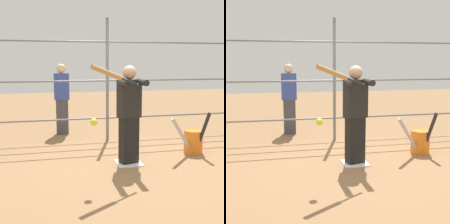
{
  "view_description": "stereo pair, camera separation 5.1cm",
  "coord_description": "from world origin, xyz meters",
  "views": [
    {
      "loc": [
        1.37,
        4.66,
        1.64
      ],
      "look_at": [
        0.35,
        0.31,
        0.91
      ],
      "focal_mm": 50.0,
      "sensor_mm": 36.0,
      "label": 1
    },
    {
      "loc": [
        1.32,
        4.68,
        1.64
      ],
      "look_at": [
        0.35,
        0.31,
        0.91
      ],
      "focal_mm": 50.0,
      "sensor_mm": 36.0,
      "label": 2
    }
  ],
  "objects": [
    {
      "name": "baseball_bat_swinging",
      "position": [
        0.44,
        0.63,
        1.47
      ],
      "size": [
        0.76,
        0.41,
        0.32
      ],
      "color": "black"
    },
    {
      "name": "fence_backstop",
      "position": [
        0.0,
        -1.6,
        1.25
      ],
      "size": [
        5.92,
        0.06,
        2.49
      ],
      "color": "slate",
      "rests_on": "ground"
    },
    {
      "name": "home_plate",
      "position": [
        0.0,
        0.0,
        0.01
      ],
      "size": [
        0.4,
        0.4,
        0.02
      ],
      "color": "white",
      "rests_on": "ground"
    },
    {
      "name": "batter",
      "position": [
        0.0,
        0.02,
        0.85
      ],
      "size": [
        0.39,
        0.61,
        1.58
      ],
      "color": "black",
      "rests_on": "ground"
    },
    {
      "name": "bat_bucket",
      "position": [
        -1.29,
        -0.3,
        0.23
      ],
      "size": [
        0.77,
        0.54,
        0.78
      ],
      "color": "orange",
      "rests_on": "ground"
    },
    {
      "name": "ground_plane",
      "position": [
        0.0,
        0.0,
        0.0
      ],
      "size": [
        24.0,
        24.0,
        0.0
      ],
      "primitive_type": "plane",
      "color": "olive"
    },
    {
      "name": "softball_in_flight",
      "position": [
        0.7,
        0.78,
        0.87
      ],
      "size": [
        0.1,
        0.1,
        0.1
      ],
      "color": "yellow"
    },
    {
      "name": "bystander_behind_fence",
      "position": [
        0.88,
        -2.36,
        0.83
      ],
      "size": [
        0.33,
        0.2,
        1.59
      ],
      "color": "#3F3F47",
      "rests_on": "ground"
    }
  ]
}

